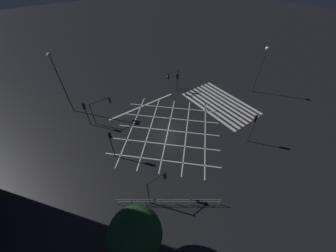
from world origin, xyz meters
The scene contains 13 objects.
ground_plane centered at (0.00, 0.00, 0.00)m, with size 200.00×200.00×0.00m, color black.
road_markings centered at (0.35, -7.15, 0.00)m, with size 17.63×22.96×0.01m.
traffic_light_ne_main centered at (7.53, 8.39, 2.85)m, with size 0.39×0.36×3.99m.
traffic_light_sw_main centered at (-7.82, -7.33, 3.16)m, with size 0.39×0.36×4.44m.
traffic_light_ne_cross centered at (7.33, 6.10, 2.76)m, with size 0.36×3.07×3.71m.
traffic_light_se_main centered at (7.35, -7.41, 2.35)m, with size 0.39×0.36×3.29m.
traffic_light_nw_cross centered at (-7.30, 6.57, 2.83)m, with size 0.36×2.16×3.87m.
traffic_light_median_north centered at (0.19, 7.91, 3.04)m, with size 0.36×0.39×4.26m.
traffic_light_se_cross centered at (7.82, -6.71, 2.77)m, with size 0.36×2.55×3.77m.
street_lamp_east centered at (12.42, 9.45, 6.82)m, with size 0.57×0.57×9.30m.
street_lamp_west centered at (-0.93, -18.11, 5.80)m, with size 0.54×0.54×7.96m.
street_tree_near centered at (-10.42, 10.50, 4.45)m, with size 3.82×3.82×6.38m.
pedestrian_railing centered at (-8.52, 6.27, 0.67)m, with size 6.10×8.26×1.05m.
Camera 1 is at (-15.14, 11.15, 18.73)m, focal length 20.00 mm.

